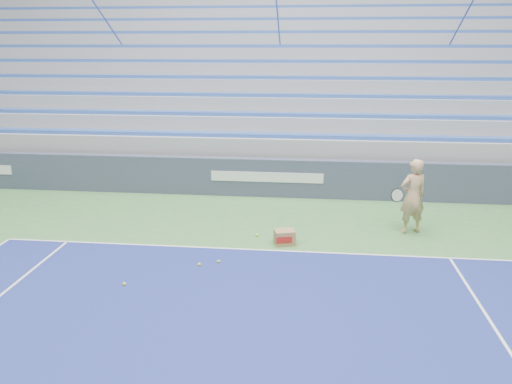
# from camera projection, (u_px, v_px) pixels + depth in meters

# --- Properties ---
(sponsor_barrier) EXTENTS (30.00, 0.32, 1.10)m
(sponsor_barrier) POSITION_uv_depth(u_px,v_px,m) (267.00, 177.00, 14.31)
(sponsor_barrier) COLOR #3A4259
(sponsor_barrier) RESTS_ON ground
(bleachers) EXTENTS (31.00, 9.15, 7.30)m
(bleachers) POSITION_uv_depth(u_px,v_px,m) (280.00, 94.00, 19.24)
(bleachers) COLOR #979AA0
(bleachers) RESTS_ON ground
(tennis_player) EXTENTS (0.98, 0.93, 1.75)m
(tennis_player) POSITION_uv_depth(u_px,v_px,m) (413.00, 196.00, 11.42)
(tennis_player) COLOR tan
(tennis_player) RESTS_ON ground
(ball_box) EXTENTS (0.50, 0.43, 0.33)m
(ball_box) POSITION_uv_depth(u_px,v_px,m) (285.00, 237.00, 10.92)
(ball_box) COLOR #957148
(ball_box) RESTS_ON ground
(tennis_ball_0) EXTENTS (0.07, 0.07, 0.07)m
(tennis_ball_0) POSITION_uv_depth(u_px,v_px,m) (124.00, 284.00, 9.08)
(tennis_ball_0) COLOR #D0DD2D
(tennis_ball_0) RESTS_ON ground
(tennis_ball_1) EXTENTS (0.07, 0.07, 0.07)m
(tennis_ball_1) POSITION_uv_depth(u_px,v_px,m) (219.00, 261.00, 10.01)
(tennis_ball_1) COLOR #D0DD2D
(tennis_ball_1) RESTS_ON ground
(tennis_ball_2) EXTENTS (0.07, 0.07, 0.07)m
(tennis_ball_2) POSITION_uv_depth(u_px,v_px,m) (199.00, 264.00, 9.88)
(tennis_ball_2) COLOR #D0DD2D
(tennis_ball_2) RESTS_ON ground
(tennis_ball_3) EXTENTS (0.07, 0.07, 0.07)m
(tennis_ball_3) POSITION_uv_depth(u_px,v_px,m) (257.00, 235.00, 11.40)
(tennis_ball_3) COLOR #D0DD2D
(tennis_ball_3) RESTS_ON ground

